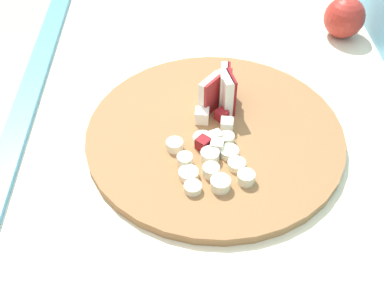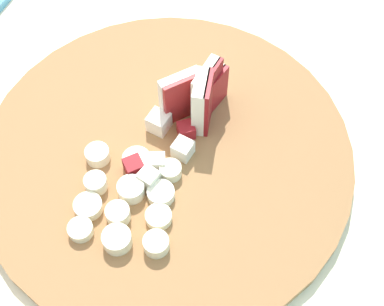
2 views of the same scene
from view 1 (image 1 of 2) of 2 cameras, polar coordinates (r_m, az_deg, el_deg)
name	(u,v)px [view 1 (image 1 of 2)]	position (r m, az deg, el deg)	size (l,w,h in m)	color
tiled_countertop	(208,295)	(1.09, 1.99, -17.02)	(1.48, 0.67, 0.92)	beige
cutting_board	(215,134)	(0.73, 2.90, 2.32)	(0.40, 0.40, 0.02)	olive
apple_wedge_fan	(222,90)	(0.76, 3.74, 7.71)	(0.07, 0.06, 0.07)	#A32323
apple_dice_pile	(213,128)	(0.72, 2.55, 3.05)	(0.09, 0.06, 0.02)	white
banana_slice_rows	(210,162)	(0.67, 2.21, -1.06)	(0.12, 0.13, 0.02)	#F4EAC6
whole_apple	(344,18)	(1.00, 18.24, 15.56)	(0.08, 0.08, 0.08)	#B22D23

